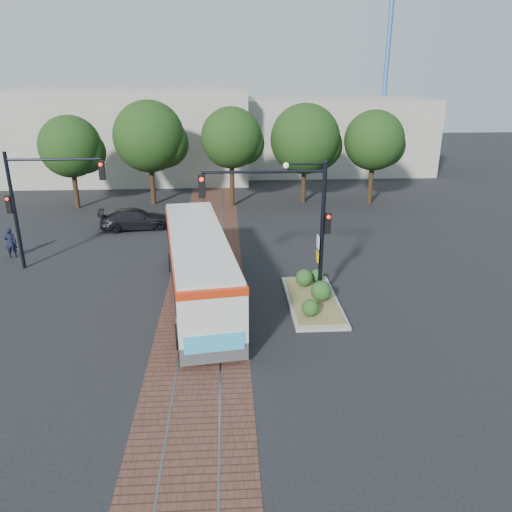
# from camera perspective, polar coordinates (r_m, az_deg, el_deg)

# --- Properties ---
(ground) EXTENTS (120.00, 120.00, 0.00)m
(ground) POSITION_cam_1_polar(r_m,az_deg,el_deg) (22.91, -5.87, -4.56)
(ground) COLOR black
(ground) RESTS_ON ground
(trackbed) EXTENTS (3.60, 40.00, 0.02)m
(trackbed) POSITION_cam_1_polar(r_m,az_deg,el_deg) (26.58, -5.55, -0.89)
(trackbed) COLOR brown
(trackbed) RESTS_ON ground
(tree_row) EXTENTS (26.40, 5.60, 7.67)m
(tree_row) POSITION_cam_1_polar(r_m,az_deg,el_deg) (37.46, -3.30, 13.13)
(tree_row) COLOR #382314
(tree_row) RESTS_ON ground
(warehouses) EXTENTS (40.00, 13.00, 8.00)m
(warehouses) POSITION_cam_1_polar(r_m,az_deg,el_deg) (49.85, -5.40, 13.74)
(warehouses) COLOR #ADA899
(warehouses) RESTS_ON ground
(crane) EXTENTS (8.00, 0.50, 18.00)m
(crane) POSITION_cam_1_polar(r_m,az_deg,el_deg) (57.29, 14.77, 21.17)
(crane) COLOR #3F72B2
(crane) RESTS_ON ground
(city_bus) EXTENTS (3.95, 11.58, 3.04)m
(city_bus) POSITION_cam_1_polar(r_m,az_deg,el_deg) (22.04, -6.59, -0.84)
(city_bus) COLOR #424244
(city_bus) RESTS_ON ground
(traffic_island) EXTENTS (2.20, 5.20, 1.13)m
(traffic_island) POSITION_cam_1_polar(r_m,az_deg,el_deg) (22.24, 6.55, -4.46)
(traffic_island) COLOR gray
(traffic_island) RESTS_ON ground
(signal_pole_main) EXTENTS (5.49, 0.46, 6.00)m
(signal_pole_main) POSITION_cam_1_polar(r_m,az_deg,el_deg) (20.86, 4.33, 5.13)
(signal_pole_main) COLOR black
(signal_pole_main) RESTS_ON ground
(signal_pole_left) EXTENTS (4.99, 0.34, 6.00)m
(signal_pole_left) POSITION_cam_1_polar(r_m,az_deg,el_deg) (27.11, -23.92, 6.40)
(signal_pole_left) COLOR black
(signal_pole_left) RESTS_ON ground
(officer) EXTENTS (0.68, 0.51, 1.68)m
(officer) POSITION_cam_1_polar(r_m,az_deg,el_deg) (30.22, -26.24, 1.36)
(officer) COLOR black
(officer) RESTS_ON ground
(parked_car) EXTENTS (4.78, 2.58, 1.32)m
(parked_car) POSITION_cam_1_polar(r_m,az_deg,el_deg) (33.08, -13.58, 4.15)
(parked_car) COLOR black
(parked_car) RESTS_ON ground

